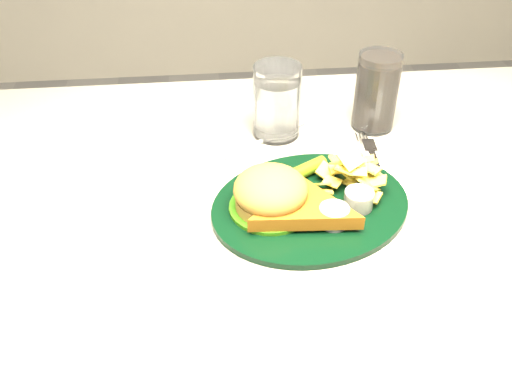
% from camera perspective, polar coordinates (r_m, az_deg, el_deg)
% --- Properties ---
extents(table, '(1.20, 0.80, 0.75)m').
position_cam_1_polar(table, '(1.13, 0.41, -15.74)').
color(table, gray).
rests_on(table, ground).
extents(dinner_plate, '(0.37, 0.34, 0.07)m').
position_cam_1_polar(dinner_plate, '(0.82, 5.58, 0.24)').
color(dinner_plate, black).
rests_on(dinner_plate, table).
extents(water_glass, '(0.10, 0.10, 0.13)m').
position_cam_1_polar(water_glass, '(0.98, 2.10, 9.04)').
color(water_glass, white).
rests_on(water_glass, table).
extents(cola_glass, '(0.08, 0.08, 0.14)m').
position_cam_1_polar(cola_glass, '(1.02, 11.94, 9.79)').
color(cola_glass, black).
rests_on(cola_glass, table).
extents(fork_napkin, '(0.14, 0.17, 0.01)m').
position_cam_1_polar(fork_napkin, '(0.93, 12.06, 2.12)').
color(fork_napkin, white).
rests_on(fork_napkin, table).
extents(wrapped_straw, '(0.19, 0.16, 0.01)m').
position_cam_1_polar(wrapped_straw, '(0.99, 0.76, 5.20)').
color(wrapped_straw, silver).
rests_on(wrapped_straw, table).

